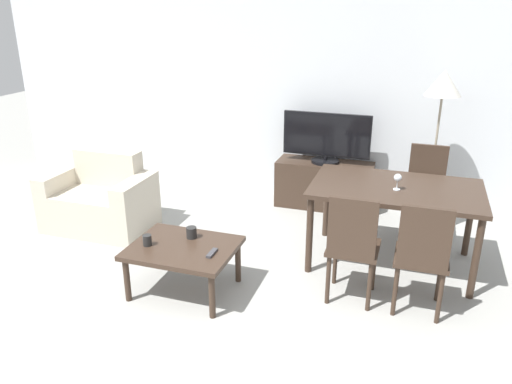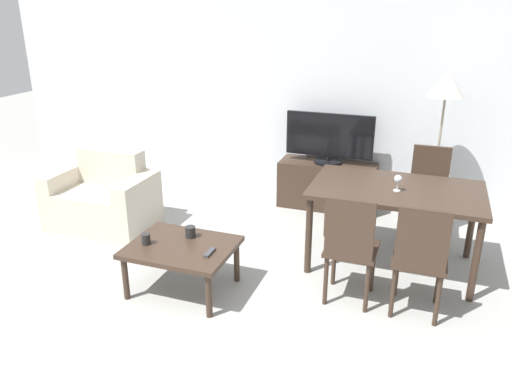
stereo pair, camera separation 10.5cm
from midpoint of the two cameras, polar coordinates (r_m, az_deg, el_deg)
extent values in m
plane|color=#9E9E99|center=(3.59, -10.53, -18.97)|extent=(18.00, 18.00, 0.00)
cube|color=silver|center=(5.99, 4.40, 11.88)|extent=(7.98, 0.06, 2.70)
cube|color=beige|center=(5.58, -17.95, -1.96)|extent=(0.74, 0.68, 0.42)
cube|color=beige|center=(5.63, -16.99, 2.71)|extent=(0.74, 0.20, 0.39)
cube|color=beige|center=(5.83, -21.70, -0.54)|extent=(0.18, 0.68, 0.60)
cube|color=beige|center=(5.30, -14.03, -1.72)|extent=(0.18, 0.68, 0.60)
cube|color=#38281E|center=(5.91, 7.27, 0.85)|extent=(1.11, 0.41, 0.55)
cylinder|color=black|center=(5.82, 7.40, 3.52)|extent=(0.32, 0.32, 0.03)
cylinder|color=black|center=(5.81, 7.42, 3.90)|extent=(0.04, 0.04, 0.05)
cube|color=black|center=(5.74, 7.55, 6.51)|extent=(1.00, 0.04, 0.50)
cube|color=black|center=(5.71, 7.50, 6.46)|extent=(0.96, 0.01, 0.46)
cube|color=#38281E|center=(4.16, -9.06, -6.35)|extent=(0.85, 0.68, 0.04)
cylinder|color=#38281E|center=(4.22, -15.23, -9.67)|extent=(0.05, 0.05, 0.38)
cylinder|color=#38281E|center=(3.89, -5.85, -11.75)|extent=(0.05, 0.05, 0.38)
cylinder|color=#38281E|center=(4.64, -11.43, -6.40)|extent=(0.05, 0.05, 0.38)
cylinder|color=#38281E|center=(4.34, -2.77, -7.96)|extent=(0.05, 0.05, 0.38)
cube|color=#38281E|center=(4.56, 15.11, 0.37)|extent=(1.48, 0.91, 0.04)
cylinder|color=#38281E|center=(4.43, 5.45, -4.94)|extent=(0.06, 0.06, 0.72)
cylinder|color=#38281E|center=(4.37, 23.20, -7.03)|extent=(0.06, 0.06, 0.72)
cylinder|color=#38281E|center=(5.14, 7.49, -1.28)|extent=(0.06, 0.06, 0.72)
cylinder|color=#38281E|center=(5.09, 22.69, -3.02)|extent=(0.06, 0.06, 0.72)
cube|color=#38281E|center=(4.07, 10.34, -6.27)|extent=(0.40, 0.40, 0.04)
cylinder|color=#38281E|center=(4.34, 8.35, -7.80)|extent=(0.04, 0.04, 0.43)
cylinder|color=#38281E|center=(4.31, 12.63, -8.35)|extent=(0.04, 0.04, 0.43)
cylinder|color=#38281E|center=(4.06, 7.49, -9.90)|extent=(0.04, 0.04, 0.43)
cylinder|color=#38281E|center=(4.03, 12.08, -10.52)|extent=(0.04, 0.04, 0.43)
cube|color=#38281E|center=(3.80, 10.17, -4.08)|extent=(0.37, 0.04, 0.47)
cube|color=#38281E|center=(5.30, 18.16, -0.44)|extent=(0.40, 0.40, 0.04)
cylinder|color=#38281E|center=(5.24, 16.07, -3.22)|extent=(0.04, 0.04, 0.43)
cylinder|color=#38281E|center=(5.24, 19.59, -3.62)|extent=(0.04, 0.04, 0.43)
cylinder|color=#38281E|center=(5.54, 16.27, -1.91)|extent=(0.04, 0.04, 0.43)
cylinder|color=#38281E|center=(5.54, 19.60, -2.29)|extent=(0.04, 0.04, 0.43)
cube|color=#38281E|center=(5.40, 18.50, 2.73)|extent=(0.37, 0.04, 0.47)
cube|color=#38281E|center=(4.05, 17.66, -7.14)|extent=(0.40, 0.40, 0.04)
cylinder|color=#38281E|center=(4.30, 15.22, -8.66)|extent=(0.04, 0.04, 0.43)
cylinder|color=#38281E|center=(4.30, 19.56, -9.14)|extent=(0.04, 0.04, 0.43)
cylinder|color=#38281E|center=(4.02, 14.88, -10.86)|extent=(0.04, 0.04, 0.43)
cylinder|color=#38281E|center=(4.02, 19.55, -11.37)|extent=(0.04, 0.04, 0.43)
cube|color=#38281E|center=(3.77, 17.98, -5.00)|extent=(0.37, 0.04, 0.47)
cylinder|color=gray|center=(5.72, 18.25, -3.61)|extent=(0.24, 0.24, 0.02)
cylinder|color=gray|center=(5.48, 19.08, 3.15)|extent=(0.02, 0.02, 1.39)
cone|color=beige|center=(5.30, 20.14, 11.64)|extent=(0.36, 0.36, 0.25)
cube|color=#38383D|center=(3.99, -5.82, -6.96)|extent=(0.04, 0.15, 0.02)
cylinder|color=black|center=(4.25, -8.09, -4.61)|extent=(0.09, 0.09, 0.10)
cylinder|color=black|center=(4.19, -13.04, -5.40)|extent=(0.07, 0.07, 0.09)
cylinder|color=silver|center=(4.48, 15.12, 0.29)|extent=(0.06, 0.06, 0.01)
cylinder|color=silver|center=(4.46, 15.17, 0.76)|extent=(0.01, 0.01, 0.07)
sphere|color=silver|center=(4.44, 15.25, 1.60)|extent=(0.07, 0.07, 0.07)
camera|label=1|loc=(0.05, -90.66, -0.25)|focal=35.00mm
camera|label=2|loc=(0.05, 89.34, 0.25)|focal=35.00mm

